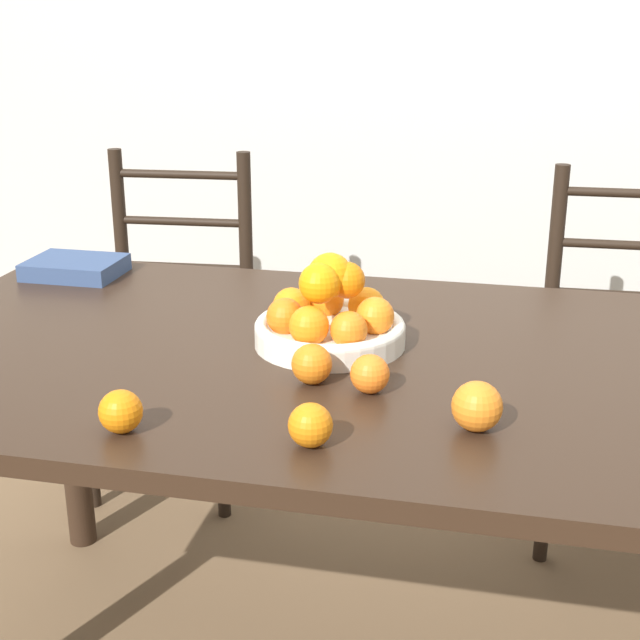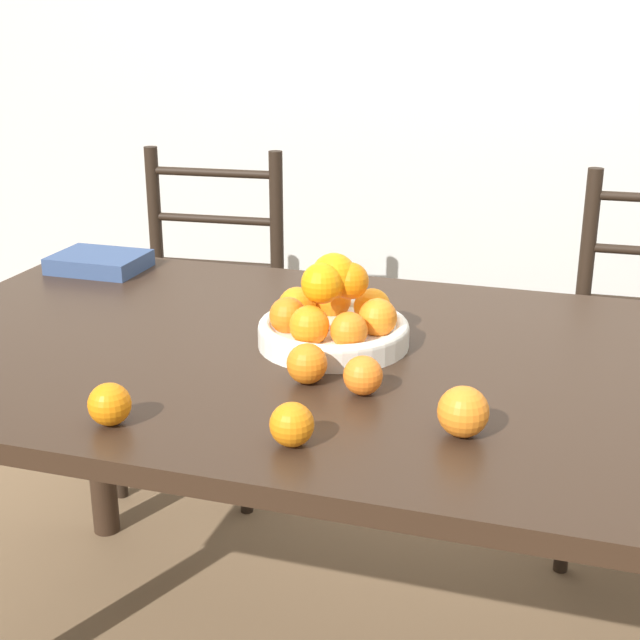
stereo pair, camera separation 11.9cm
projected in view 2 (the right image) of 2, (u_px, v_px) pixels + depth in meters
wall_back at (499, 22)px, 2.79m from camera, size 8.00×0.06×2.60m
dining_table at (375, 403)px, 1.60m from camera, size 1.84×0.96×0.76m
fruit_bowl at (333, 319)px, 1.61m from camera, size 0.28×0.28×0.17m
orange_loose_0 at (110, 404)px, 1.31m from camera, size 0.06×0.06×0.06m
orange_loose_1 at (463, 412)px, 1.28m from camera, size 0.07×0.07×0.07m
orange_loose_2 at (363, 375)px, 1.42m from camera, size 0.06×0.06×0.06m
orange_loose_3 at (307, 364)px, 1.46m from camera, size 0.07×0.07×0.07m
orange_loose_4 at (292, 424)px, 1.25m from camera, size 0.06×0.06×0.06m
chair_left at (203, 324)px, 2.60m from camera, size 0.45×0.43×0.96m
book_stack at (99, 262)px, 2.09m from camera, size 0.21×0.16×0.04m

